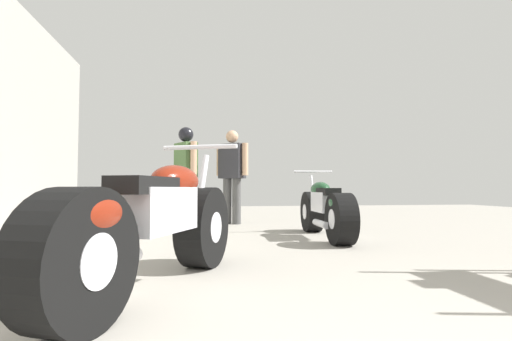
% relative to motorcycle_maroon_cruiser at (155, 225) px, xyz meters
% --- Properties ---
extents(ground_plane, '(18.78, 18.78, 0.00)m').
position_rel_motorcycle_maroon_cruiser_xyz_m(ground_plane, '(0.97, 1.22, -0.40)').
color(ground_plane, '#9E998E').
extents(motorcycle_maroon_cruiser, '(1.02, 1.97, 0.96)m').
position_rel_motorcycle_maroon_cruiser_xyz_m(motorcycle_maroon_cruiser, '(0.00, 0.00, 0.00)').
color(motorcycle_maroon_cruiser, black).
rests_on(motorcycle_maroon_cruiser, ground_plane).
extents(motorcycle_black_naked, '(0.55, 1.86, 0.87)m').
position_rel_motorcycle_maroon_cruiser_xyz_m(motorcycle_black_naked, '(1.81, 2.21, -0.04)').
color(motorcycle_black_naked, black).
rests_on(motorcycle_black_naked, ground_plane).
extents(mechanic_in_blue, '(0.57, 0.50, 1.63)m').
position_rel_motorcycle_maroon_cruiser_xyz_m(mechanic_in_blue, '(0.82, 4.25, 0.53)').
color(mechanic_in_blue, '#4C4C4C').
rests_on(mechanic_in_blue, ground_plane).
extents(mechanic_with_helmet, '(0.43, 0.63, 1.69)m').
position_rel_motorcycle_maroon_cruiser_xyz_m(mechanic_with_helmet, '(0.01, 4.39, 0.62)').
color(mechanic_with_helmet, '#4C4C4C').
rests_on(mechanic_with_helmet, ground_plane).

